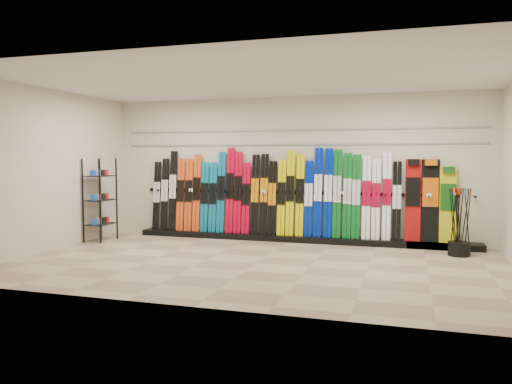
% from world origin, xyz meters
% --- Properties ---
extents(floor, '(8.00, 8.00, 0.00)m').
position_xyz_m(floor, '(0.00, 0.00, 0.00)').
color(floor, gray).
rests_on(floor, ground).
extents(back_wall, '(8.00, 0.00, 8.00)m').
position_xyz_m(back_wall, '(0.00, 2.50, 1.50)').
color(back_wall, beige).
rests_on(back_wall, floor).
extents(left_wall, '(0.00, 5.00, 5.00)m').
position_xyz_m(left_wall, '(-4.00, 0.00, 1.50)').
color(left_wall, beige).
rests_on(left_wall, floor).
extents(ceiling, '(8.00, 8.00, 0.00)m').
position_xyz_m(ceiling, '(0.00, 0.00, 3.00)').
color(ceiling, silver).
rests_on(ceiling, back_wall).
extents(ski_rack_base, '(8.00, 0.40, 0.12)m').
position_xyz_m(ski_rack_base, '(0.22, 2.28, 0.06)').
color(ski_rack_base, black).
rests_on(ski_rack_base, floor).
extents(skis, '(5.38, 0.22, 1.82)m').
position_xyz_m(skis, '(-0.43, 2.32, 0.95)').
color(skis, black).
rests_on(skis, ski_rack_base).
extents(snowboards, '(0.94, 0.24, 1.58)m').
position_xyz_m(snowboards, '(2.77, 2.36, 0.89)').
color(snowboards, '#990C0C').
rests_on(snowboards, ski_rack_base).
extents(accessory_rack, '(0.40, 0.60, 1.71)m').
position_xyz_m(accessory_rack, '(-3.75, 1.17, 0.86)').
color(accessory_rack, black).
rests_on(accessory_rack, floor).
extents(pole_bin, '(0.37, 0.37, 0.25)m').
position_xyz_m(pole_bin, '(3.24, 1.63, 0.12)').
color(pole_bin, black).
rests_on(pole_bin, floor).
extents(ski_poles, '(0.38, 0.30, 1.18)m').
position_xyz_m(ski_poles, '(3.23, 1.65, 0.61)').
color(ski_poles, black).
rests_on(ski_poles, pole_bin).
extents(slatwall_rail_0, '(7.60, 0.02, 0.03)m').
position_xyz_m(slatwall_rail_0, '(0.00, 2.48, 2.00)').
color(slatwall_rail_0, gray).
rests_on(slatwall_rail_0, back_wall).
extents(slatwall_rail_1, '(7.60, 0.02, 0.03)m').
position_xyz_m(slatwall_rail_1, '(0.00, 2.48, 2.30)').
color(slatwall_rail_1, gray).
rests_on(slatwall_rail_1, back_wall).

